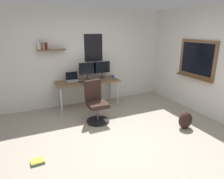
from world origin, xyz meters
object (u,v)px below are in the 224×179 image
Objects in this scene: computer_mouse at (96,80)px; book_stack_on_floor at (38,162)px; office_chair at (96,104)px; laptop at (72,79)px; monitor_primary at (88,70)px; keyboard at (85,81)px; coffee_mug at (113,77)px; backpack at (185,120)px; monitor_secondary at (102,69)px; desk at (88,83)px.

computer_mouse is 2.62m from book_stack_on_floor.
computer_mouse is (0.30, 0.85, 0.34)m from office_chair.
monitor_primary is (0.41, -0.05, 0.22)m from laptop.
keyboard is 2.45m from book_stack_on_floor.
computer_mouse is at bearing -174.60° from coffee_mug.
keyboard reaches higher than backpack.
computer_mouse reaches higher than keyboard.
monitor_primary and monitor_secondary have the same top height.
keyboard is 3.56× the size of computer_mouse.
coffee_mug is at bearing -11.08° from monitor_primary.
monitor_secondary is 0.40m from computer_mouse.
book_stack_on_floor is (-1.10, -2.11, -0.76)m from laptop.
keyboard is at bearing -135.80° from desk.
monitor_secondary is 0.62m from keyboard.
desk is 2.58m from backpack.
monitor_primary is 4.46× the size of computer_mouse.
desk is at bearing -111.69° from monitor_primary.
desk is at bearing 53.06° from book_stack_on_floor.
monitor_secondary is at bearing 61.71° from office_chair.
computer_mouse is at bearing 123.92° from backpack.
desk is 3.56× the size of monitor_primary.
laptop is 2.50m from book_stack_on_floor.
office_chair is (-0.10, -0.93, -0.26)m from desk.
monitor_primary reaches higher than desk.
monitor_secondary is 2.53m from backpack.
monitor_secondary is (0.56, 1.03, 0.60)m from office_chair.
keyboard is at bearing 180.00° from computer_mouse.
monitor_secondary is at bearing 35.64° from computer_mouse.
monitor_primary is at bearing 180.00° from monitor_secondary.
laptop reaches higher than coffee_mug.
monitor_primary is 2.74m from book_stack_on_floor.
keyboard is 4.02× the size of coffee_mug.
monitor_primary is at bearing 53.72° from book_stack_on_floor.
keyboard is 1.68× the size of book_stack_on_floor.
laptop is at bearing 176.66° from monitor_secondary.
computer_mouse is 2.43m from backpack.
coffee_mug is 0.24× the size of backpack.
monitor_secondary reaches higher than laptop.
monitor_secondary reaches higher than keyboard.
monitor_primary reaches higher than book_stack_on_floor.
keyboard is at bearing 88.76° from office_chair.
coffee_mug reaches higher than book_stack_on_floor.
office_chair reaches higher than desk.
monitor_secondary is at bearing 116.33° from backpack.
desk is 0.35m from monitor_primary.
desk is at bearing -167.13° from monitor_secondary.
backpack is (1.60, -1.96, -0.55)m from keyboard.
monitor_secondary is at bearing 153.72° from coffee_mug.
laptop reaches higher than desk.
backpack is at bearing -63.67° from monitor_secondary.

